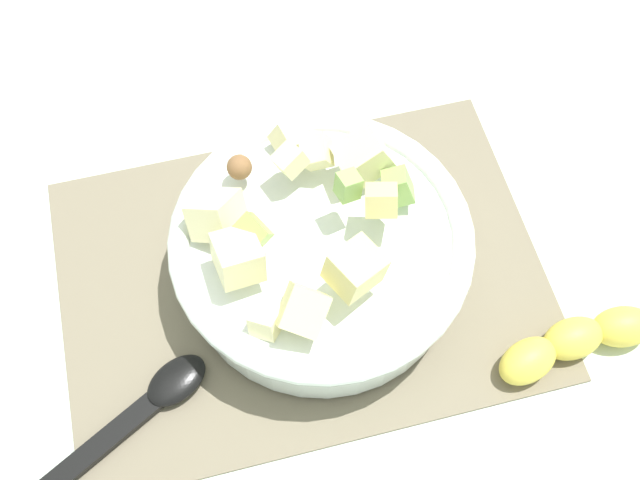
# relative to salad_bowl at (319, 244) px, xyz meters

# --- Properties ---
(ground_plane) EXTENTS (2.40, 2.40, 0.00)m
(ground_plane) POSITION_rel_salad_bowl_xyz_m (-0.02, -0.00, -0.05)
(ground_plane) COLOR silver
(placemat) EXTENTS (0.44, 0.32, 0.01)m
(placemat) POSITION_rel_salad_bowl_xyz_m (-0.02, -0.00, -0.05)
(placemat) COLOR #756B56
(placemat) RESTS_ON ground_plane
(salad_bowl) EXTENTS (0.26, 0.26, 0.13)m
(salad_bowl) POSITION_rel_salad_bowl_xyz_m (0.00, 0.00, 0.00)
(salad_bowl) COLOR white
(salad_bowl) RESTS_ON placemat
(serving_spoon) EXTENTS (0.22, 0.14, 0.01)m
(serving_spoon) POSITION_rel_salad_bowl_xyz_m (-0.19, -0.10, -0.04)
(serving_spoon) COLOR black
(serving_spoon) RESTS_ON placemat
(banana_whole) EXTENTS (0.15, 0.06, 0.04)m
(banana_whole) POSITION_rel_salad_bowl_xyz_m (0.20, -0.13, -0.03)
(banana_whole) COLOR yellow
(banana_whole) RESTS_ON ground_plane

